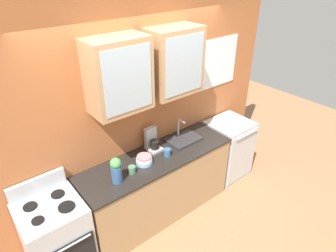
% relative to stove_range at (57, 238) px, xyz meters
% --- Properties ---
extents(ground_plane, '(10.00, 10.00, 0.00)m').
position_rel_stove_range_xyz_m(ground_plane, '(1.33, 0.00, -0.46)').
color(ground_plane, '#936B47').
extents(back_wall_unit, '(4.24, 0.47, 2.87)m').
position_rel_stove_range_xyz_m(back_wall_unit, '(1.34, 0.31, 1.10)').
color(back_wall_unit, '#B76638').
rests_on(back_wall_unit, ground_plane).
extents(counter, '(2.02, 0.63, 0.91)m').
position_rel_stove_range_xyz_m(counter, '(1.33, 0.00, -0.01)').
color(counter, '#A87F56').
rests_on(counter, ground_plane).
extents(stove_range, '(0.61, 0.65, 1.09)m').
position_rel_stove_range_xyz_m(stove_range, '(0.00, 0.00, 0.00)').
color(stove_range, silver).
rests_on(stove_range, ground_plane).
extents(sink_faucet, '(0.44, 0.29, 0.28)m').
position_rel_stove_range_xyz_m(sink_faucet, '(1.83, 0.07, 0.47)').
color(sink_faucet, '#2D2D30').
rests_on(sink_faucet, counter).
extents(bowl_stack, '(0.20, 0.20, 0.10)m').
position_rel_stove_range_xyz_m(bowl_stack, '(1.13, -0.01, 0.50)').
color(bowl_stack, '#8CB7E0').
rests_on(bowl_stack, counter).
extents(vase, '(0.12, 0.12, 0.31)m').
position_rel_stove_range_xyz_m(vase, '(0.72, -0.09, 0.60)').
color(vase, '#33598C').
rests_on(vase, counter).
extents(cup_near_sink, '(0.12, 0.09, 0.09)m').
position_rel_stove_range_xyz_m(cup_near_sink, '(1.44, -0.06, 0.49)').
color(cup_near_sink, '#38608C').
rests_on(cup_near_sink, counter).
extents(cup_near_bowls, '(0.12, 0.08, 0.09)m').
position_rel_stove_range_xyz_m(cup_near_bowls, '(0.93, -0.07, 0.49)').
color(cup_near_bowls, '#4C7F59').
rests_on(cup_near_bowls, counter).
extents(dishwasher, '(0.60, 0.61, 0.91)m').
position_rel_stove_range_xyz_m(dishwasher, '(2.68, -0.00, -0.01)').
color(dishwasher, silver).
rests_on(dishwasher, ground_plane).
extents(coffee_maker, '(0.17, 0.20, 0.29)m').
position_rel_stove_range_xyz_m(coffee_maker, '(1.39, 0.18, 0.56)').
color(coffee_maker, '#B7B7BC').
rests_on(coffee_maker, counter).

